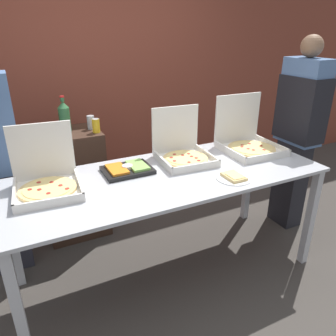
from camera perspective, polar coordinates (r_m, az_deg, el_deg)
ground_plane at (r=2.90m, az=0.00°, el=-17.51°), size 16.00×16.00×0.00m
brick_wall_behind at (r=3.82m, az=-11.80°, el=15.45°), size 10.00×0.06×2.80m
buffet_table at (r=2.45m, az=0.00°, el=-3.21°), size 2.34×0.91×0.90m
pizza_box_far_right at (r=2.30m, az=-20.40°, el=-1.91°), size 0.45×0.46×0.41m
pizza_box_far_left at (r=2.65m, az=2.61°, el=2.92°), size 0.44×0.45×0.41m
pizza_box_near_right at (r=2.95m, az=13.73°, el=4.62°), size 0.48×0.49×0.46m
paper_plate_front_center at (r=2.38m, az=11.38°, el=-1.56°), size 0.25×0.25×0.03m
veggie_tray at (r=2.46m, az=-7.07°, el=-0.21°), size 0.36×0.27×0.05m
sideboard_podium at (r=3.27m, az=-16.16°, el=-2.66°), size 0.57×0.47×1.03m
soda_bottle at (r=3.08m, az=-17.61°, el=8.61°), size 0.10×0.10×0.32m
soda_can_silver at (r=3.11m, az=-13.29°, el=7.76°), size 0.07×0.07×0.12m
soda_can_colored at (r=2.99m, az=-12.43°, el=7.22°), size 0.07×0.07×0.12m
person_server_vest at (r=3.33m, az=21.82°, el=6.84°), size 0.24×0.42×1.84m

